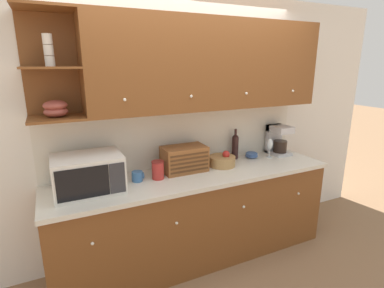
{
  "coord_description": "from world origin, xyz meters",
  "views": [
    {
      "loc": [
        -1.21,
        -2.74,
        1.94
      ],
      "look_at": [
        0.0,
        -0.22,
        1.18
      ],
      "focal_mm": 28.0,
      "sensor_mm": 36.0,
      "label": 1
    }
  ],
  "objects_px": {
    "coffee_maker": "(278,139)",
    "microwave": "(88,174)",
    "mug": "(137,176)",
    "bowl_stack_on_counter": "(252,155)",
    "wine_glass": "(270,145)",
    "storage_canister": "(158,170)",
    "fruit_basket": "(222,161)",
    "wine_bottle": "(235,145)",
    "bread_box": "(184,159)"
  },
  "relations": [
    {
      "from": "wine_bottle",
      "to": "coffee_maker",
      "type": "height_order",
      "value": "wine_bottle"
    },
    {
      "from": "coffee_maker",
      "to": "bread_box",
      "type": "bearing_deg",
      "value": -176.95
    },
    {
      "from": "wine_bottle",
      "to": "wine_glass",
      "type": "distance_m",
      "value": 0.39
    },
    {
      "from": "bread_box",
      "to": "wine_bottle",
      "type": "distance_m",
      "value": 0.68
    },
    {
      "from": "bread_box",
      "to": "fruit_basket",
      "type": "bearing_deg",
      "value": -4.09
    },
    {
      "from": "microwave",
      "to": "mug",
      "type": "relative_size",
      "value": 5.08
    },
    {
      "from": "coffee_maker",
      "to": "microwave",
      "type": "bearing_deg",
      "value": -175.54
    },
    {
      "from": "bread_box",
      "to": "wine_glass",
      "type": "height_order",
      "value": "bread_box"
    },
    {
      "from": "mug",
      "to": "bowl_stack_on_counter",
      "type": "relative_size",
      "value": 0.76
    },
    {
      "from": "wine_glass",
      "to": "fruit_basket",
      "type": "bearing_deg",
      "value": -178.87
    },
    {
      "from": "storage_canister",
      "to": "coffee_maker",
      "type": "distance_m",
      "value": 1.53
    },
    {
      "from": "storage_canister",
      "to": "mug",
      "type": "bearing_deg",
      "value": 172.32
    },
    {
      "from": "microwave",
      "to": "fruit_basket",
      "type": "distance_m",
      "value": 1.33
    },
    {
      "from": "bread_box",
      "to": "coffee_maker",
      "type": "xyz_separation_m",
      "value": [
        1.22,
        0.07,
        0.05
      ]
    },
    {
      "from": "storage_canister",
      "to": "wine_bottle",
      "type": "xyz_separation_m",
      "value": [
        0.97,
        0.2,
        0.06
      ]
    },
    {
      "from": "wine_glass",
      "to": "bowl_stack_on_counter",
      "type": "bearing_deg",
      "value": 156.45
    },
    {
      "from": "microwave",
      "to": "wine_glass",
      "type": "bearing_deg",
      "value": 2.46
    },
    {
      "from": "mug",
      "to": "bread_box",
      "type": "distance_m",
      "value": 0.5
    },
    {
      "from": "storage_canister",
      "to": "fruit_basket",
      "type": "height_order",
      "value": "storage_canister"
    },
    {
      "from": "microwave",
      "to": "mug",
      "type": "bearing_deg",
      "value": 5.85
    },
    {
      "from": "wine_glass",
      "to": "bread_box",
      "type": "bearing_deg",
      "value": 179.04
    },
    {
      "from": "microwave",
      "to": "fruit_basket",
      "type": "height_order",
      "value": "microwave"
    },
    {
      "from": "storage_canister",
      "to": "bread_box",
      "type": "distance_m",
      "value": 0.32
    },
    {
      "from": "storage_canister",
      "to": "wine_glass",
      "type": "relative_size",
      "value": 0.77
    },
    {
      "from": "wine_bottle",
      "to": "fruit_basket",
      "type": "bearing_deg",
      "value": -149.35
    },
    {
      "from": "fruit_basket",
      "to": "wine_bottle",
      "type": "bearing_deg",
      "value": 30.65
    },
    {
      "from": "fruit_basket",
      "to": "mug",
      "type": "bearing_deg",
      "value": -178.2
    },
    {
      "from": "wine_bottle",
      "to": "wine_glass",
      "type": "relative_size",
      "value": 1.54
    },
    {
      "from": "bowl_stack_on_counter",
      "to": "wine_glass",
      "type": "bearing_deg",
      "value": -23.55
    },
    {
      "from": "fruit_basket",
      "to": "microwave",
      "type": "bearing_deg",
      "value": -176.91
    },
    {
      "from": "bowl_stack_on_counter",
      "to": "mug",
      "type": "bearing_deg",
      "value": -174.87
    },
    {
      "from": "bowl_stack_on_counter",
      "to": "wine_glass",
      "type": "relative_size",
      "value": 0.64
    },
    {
      "from": "wine_bottle",
      "to": "mug",
      "type": "bearing_deg",
      "value": -171.22
    },
    {
      "from": "storage_canister",
      "to": "coffee_maker",
      "type": "xyz_separation_m",
      "value": [
        1.52,
        0.15,
        0.09
      ]
    },
    {
      "from": "mug",
      "to": "wine_bottle",
      "type": "xyz_separation_m",
      "value": [
        1.16,
        0.18,
        0.1
      ]
    },
    {
      "from": "bread_box",
      "to": "wine_glass",
      "type": "relative_size",
      "value": 1.95
    },
    {
      "from": "fruit_basket",
      "to": "storage_canister",
      "type": "bearing_deg",
      "value": -175.74
    },
    {
      "from": "storage_canister",
      "to": "wine_bottle",
      "type": "bearing_deg",
      "value": 11.85
    },
    {
      "from": "mug",
      "to": "wine_glass",
      "type": "distance_m",
      "value": 1.53
    },
    {
      "from": "mug",
      "to": "bread_box",
      "type": "height_order",
      "value": "bread_box"
    },
    {
      "from": "storage_canister",
      "to": "bowl_stack_on_counter",
      "type": "bearing_deg",
      "value": 7.18
    },
    {
      "from": "mug",
      "to": "bread_box",
      "type": "bearing_deg",
      "value": 6.78
    },
    {
      "from": "bread_box",
      "to": "wine_glass",
      "type": "distance_m",
      "value": 1.04
    },
    {
      "from": "storage_canister",
      "to": "fruit_basket",
      "type": "xyz_separation_m",
      "value": [
        0.72,
        0.05,
        -0.03
      ]
    },
    {
      "from": "wine_bottle",
      "to": "wine_glass",
      "type": "bearing_deg",
      "value": -20.57
    },
    {
      "from": "mug",
      "to": "storage_canister",
      "type": "height_order",
      "value": "storage_canister"
    },
    {
      "from": "bread_box",
      "to": "microwave",
      "type": "bearing_deg",
      "value": -173.65
    },
    {
      "from": "fruit_basket",
      "to": "bowl_stack_on_counter",
      "type": "xyz_separation_m",
      "value": [
        0.44,
        0.09,
        -0.02
      ]
    },
    {
      "from": "bread_box",
      "to": "wine_glass",
      "type": "xyz_separation_m",
      "value": [
        1.04,
        -0.02,
        0.02
      ]
    },
    {
      "from": "mug",
      "to": "wine_bottle",
      "type": "distance_m",
      "value": 1.17
    }
  ]
}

